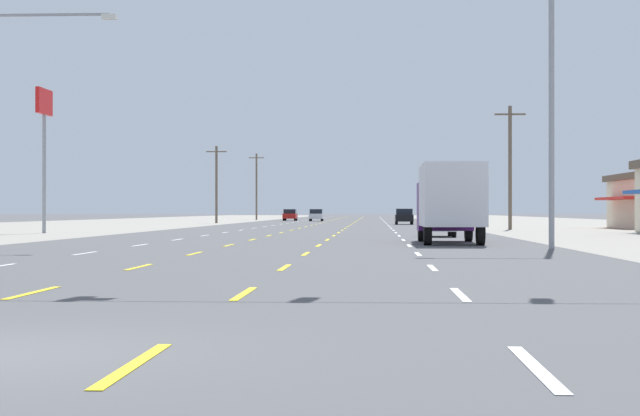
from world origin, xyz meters
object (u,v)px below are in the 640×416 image
at_px(pole_sign_left_row_1, 44,121).
at_px(streetlight_right_row_0, 542,76).
at_px(hatchback_inner_left_midfar, 316,215).
at_px(streetlight_left_row_0, 3,105).
at_px(box_truck_far_right_nearest, 450,199).
at_px(hatchback_far_right_mid, 404,216).
at_px(hatchback_far_right_near, 438,222).
at_px(hatchback_far_left_far, 290,215).

distance_m(pole_sign_left_row_1, streetlight_right_row_0, 34.75).
height_order(hatchback_inner_left_midfar, streetlight_left_row_0, streetlight_left_row_0).
xyz_separation_m(box_truck_far_right_nearest, hatchback_far_right_mid, (-0.13, 56.57, -1.05)).
relative_size(streetlight_left_row_0, streetlight_right_row_0, 0.81).
relative_size(hatchback_far_right_near, streetlight_left_row_0, 0.45).
height_order(hatchback_far_right_mid, streetlight_right_row_0, streetlight_right_row_0).
relative_size(hatchback_far_right_near, pole_sign_left_row_1, 0.45).
distance_m(hatchback_far_right_near, pole_sign_left_row_1, 24.78).
bearing_deg(hatchback_far_right_mid, pole_sign_left_row_1, -120.24).
xyz_separation_m(box_truck_far_right_nearest, hatchback_inner_left_midfar, (-10.47, 87.39, -1.05)).
bearing_deg(hatchback_inner_left_midfar, box_truck_far_right_nearest, -83.17).
bearing_deg(hatchback_inner_left_midfar, hatchback_far_right_near, -82.08).
height_order(hatchback_inner_left_midfar, pole_sign_left_row_1, pole_sign_left_row_1).
bearing_deg(streetlight_right_row_0, streetlight_left_row_0, -180.00).
distance_m(hatchback_far_right_mid, hatchback_inner_left_midfar, 32.51).
xyz_separation_m(pole_sign_left_row_1, streetlight_right_row_0, (25.68, -23.40, -0.60)).
bearing_deg(hatchback_far_left_far, hatchback_far_right_near, -79.88).
distance_m(box_truck_far_right_nearest, streetlight_right_row_0, 7.77).
xyz_separation_m(box_truck_far_right_nearest, hatchback_far_right_near, (0.19, 10.75, -1.05)).
relative_size(box_truck_far_right_nearest, hatchback_inner_left_midfar, 1.85).
bearing_deg(hatchback_far_right_mid, hatchback_far_left_far, 112.01).
xyz_separation_m(hatchback_far_right_near, streetlight_left_row_0, (-16.79, -16.61, 4.41)).
distance_m(box_truck_far_right_nearest, hatchback_far_left_far, 92.45).
bearing_deg(pole_sign_left_row_1, hatchback_inner_left_midfar, 79.92).
distance_m(hatchback_inner_left_midfar, pole_sign_left_row_1, 71.19).
xyz_separation_m(pole_sign_left_row_1, streetlight_left_row_0, (6.29, -23.40, -1.53)).
xyz_separation_m(hatchback_far_left_far, pole_sign_left_row_1, (-8.70, -73.81, 5.93)).
xyz_separation_m(box_truck_far_right_nearest, streetlight_right_row_0, (2.79, -5.86, 4.28)).
height_order(streetlight_left_row_0, streetlight_right_row_0, streetlight_right_row_0).
relative_size(hatchback_far_right_mid, hatchback_inner_left_midfar, 1.00).
relative_size(hatchback_inner_left_midfar, hatchback_far_left_far, 1.00).
relative_size(hatchback_far_right_mid, hatchback_far_left_far, 1.00).
xyz_separation_m(hatchback_inner_left_midfar, pole_sign_left_row_1, (-12.42, -69.85, 5.93)).
relative_size(hatchback_inner_left_midfar, streetlight_left_row_0, 0.45).
xyz_separation_m(hatchback_inner_left_midfar, streetlight_left_row_0, (-6.12, -93.25, 4.41)).
xyz_separation_m(hatchback_far_right_mid, streetlight_right_row_0, (2.92, -62.43, 5.33)).
bearing_deg(hatchback_inner_left_midfar, pole_sign_left_row_1, -100.08).
height_order(hatchback_far_right_mid, streetlight_left_row_0, streetlight_left_row_0).
relative_size(box_truck_far_right_nearest, hatchback_far_left_far, 1.85).
xyz_separation_m(hatchback_far_right_mid, hatchback_inner_left_midfar, (-10.34, 30.82, 0.00)).
distance_m(hatchback_inner_left_midfar, streetlight_left_row_0, 93.56).
height_order(box_truck_far_right_nearest, pole_sign_left_row_1, pole_sign_left_row_1).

